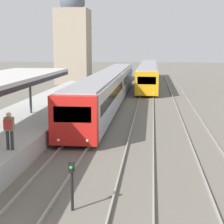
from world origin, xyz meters
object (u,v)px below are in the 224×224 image
at_px(signal_post_near, 72,180).
at_px(person_on_platform, 9,128).
at_px(train_near, 110,86).
at_px(train_far, 148,73).

bearing_deg(signal_post_near, person_on_platform, 134.61).
bearing_deg(signal_post_near, train_near, 93.59).
height_order(person_on_platform, train_far, train_far).
bearing_deg(train_near, person_on_platform, -95.64).
relative_size(train_near, train_far, 1.10).
height_order(person_on_platform, signal_post_near, person_on_platform).
height_order(train_far, signal_post_near, train_far).
bearing_deg(train_far, signal_post_near, -92.66).
bearing_deg(person_on_platform, signal_post_near, -45.39).
xyz_separation_m(person_on_platform, signal_post_near, (3.52, -3.57, -0.91)).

